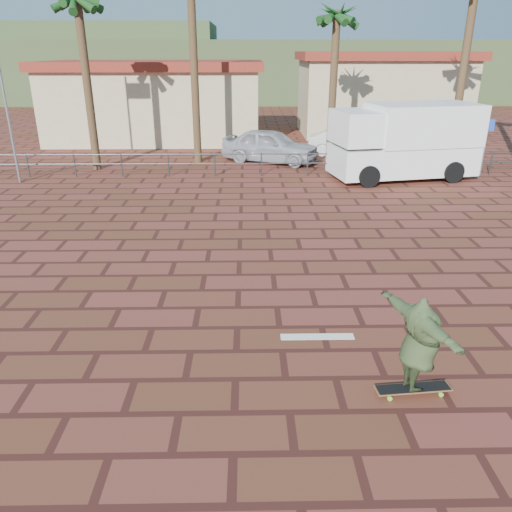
{
  "coord_description": "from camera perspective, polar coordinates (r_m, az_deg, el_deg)",
  "views": [
    {
      "loc": [
        -0.62,
        -9.37,
        5.05
      ],
      "look_at": [
        -0.43,
        0.92,
        0.8
      ],
      "focal_mm": 35.0,
      "sensor_mm": 36.0,
      "label": 1
    }
  ],
  "objects": [
    {
      "name": "flagpole",
      "position": [
        22.38,
        -27.09,
        19.11
      ],
      "size": [
        1.3,
        0.1,
        8.0
      ],
      "color": "gray",
      "rests_on": "ground"
    },
    {
      "name": "street_sign",
      "position": [
        23.93,
        24.85,
        12.28
      ],
      "size": [
        0.45,
        0.24,
        2.38
      ],
      "rotation": [
        0.0,
        0.0,
        -0.44
      ],
      "color": "gray",
      "rests_on": "ground"
    },
    {
      "name": "hill_front",
      "position": [
        59.41,
        -0.48,
        20.45
      ],
      "size": [
        70.0,
        18.0,
        6.0
      ],
      "primitive_type": "cube",
      "color": "#384C28",
      "rests_on": "ground"
    },
    {
      "name": "guardrail",
      "position": [
        21.82,
        0.61,
        10.88
      ],
      "size": [
        24.06,
        0.06,
        1.0
      ],
      "color": "#47494F",
      "rests_on": "ground"
    },
    {
      "name": "car_silver",
      "position": [
        24.65,
        1.67,
        12.48
      ],
      "size": [
        5.04,
        3.57,
        1.59
      ],
      "primitive_type": "imported",
      "rotation": [
        0.0,
        0.0,
        1.17
      ],
      "color": "#B0B1B7",
      "rests_on": "ground"
    },
    {
      "name": "longboard",
      "position": [
        8.53,
        17.49,
        -14.25
      ],
      "size": [
        1.23,
        0.38,
        0.12
      ],
      "rotation": [
        0.0,
        0.0,
        0.09
      ],
      "color": "olive",
      "rests_on": "ground"
    },
    {
      "name": "campervan",
      "position": [
        22.16,
        16.66,
        12.58
      ],
      "size": [
        6.24,
        3.5,
        3.05
      ],
      "rotation": [
        0.0,
        0.0,
        0.19
      ],
      "color": "white",
      "rests_on": "ground"
    },
    {
      "name": "palm_far_left",
      "position": [
        23.95,
        -19.74,
        25.53
      ],
      "size": [
        2.4,
        2.4,
        8.25
      ],
      "color": "brown",
      "rests_on": "ground"
    },
    {
      "name": "hill_back",
      "position": [
        68.79,
        -20.48,
        20.26
      ],
      "size": [
        35.0,
        14.0,
        8.0
      ],
      "primitive_type": "cube",
      "color": "#384C28",
      "rests_on": "ground"
    },
    {
      "name": "car_white",
      "position": [
        26.75,
        10.47,
        12.63
      ],
      "size": [
        4.26,
        2.58,
        1.33
      ],
      "primitive_type": "imported",
      "rotation": [
        0.0,
        0.0,
        1.26
      ],
      "color": "white",
      "rests_on": "ground"
    },
    {
      "name": "paint_stripe",
      "position": [
        9.69,
        7.02,
        -9.13
      ],
      "size": [
        1.4,
        0.22,
        0.01
      ],
      "primitive_type": "cube",
      "color": "white",
      "rests_on": "ground"
    },
    {
      "name": "palm_center",
      "position": [
        25.24,
        9.22,
        25.15
      ],
      "size": [
        2.4,
        2.4,
        7.75
      ],
      "color": "brown",
      "rests_on": "ground"
    },
    {
      "name": "building_east",
      "position": [
        34.56,
        14.07,
        17.63
      ],
      "size": [
        10.6,
        6.6,
        5.0
      ],
      "color": "beige",
      "rests_on": "ground"
    },
    {
      "name": "skateboarder",
      "position": [
        8.09,
        18.17,
        -9.56
      ],
      "size": [
        1.1,
        2.03,
        1.6
      ],
      "primitive_type": "imported",
      "rotation": [
        0.0,
        0.0,
        1.88
      ],
      "color": "#334324",
      "rests_on": "longboard"
    },
    {
      "name": "ground",
      "position": [
        10.66,
        2.41,
        -5.86
      ],
      "size": [
        120.0,
        120.0,
        0.0
      ],
      "primitive_type": "plane",
      "color": "brown",
      "rests_on": "ground"
    },
    {
      "name": "building_west",
      "position": [
        31.95,
        -11.24,
        17.05
      ],
      "size": [
        12.6,
        7.6,
        4.5
      ],
      "color": "beige",
      "rests_on": "ground"
    }
  ]
}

